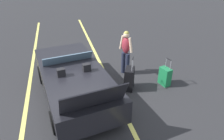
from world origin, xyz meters
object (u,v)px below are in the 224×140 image
(suitcase_large_black, at_px, (129,79))
(traveler_person, at_px, (126,51))
(convertible_car, at_px, (72,77))
(suitcase_medium_bright, at_px, (165,76))

(suitcase_large_black, distance_m, traveler_person, 1.17)
(suitcase_large_black, bearing_deg, traveler_person, -74.21)
(traveler_person, bearing_deg, convertible_car, -10.23)
(suitcase_large_black, xyz_separation_m, traveler_person, (1.01, -0.20, 0.56))
(suitcase_large_black, distance_m, suitcase_medium_bright, 1.26)
(suitcase_medium_bright, bearing_deg, suitcase_large_black, -17.30)
(convertible_car, xyz_separation_m, suitcase_large_black, (-0.22, -1.81, -0.22))
(suitcase_large_black, bearing_deg, suitcase_medium_bright, -156.64)
(suitcase_medium_bright, bearing_deg, traveler_person, -59.53)
(suitcase_large_black, height_order, suitcase_medium_bright, suitcase_large_black)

